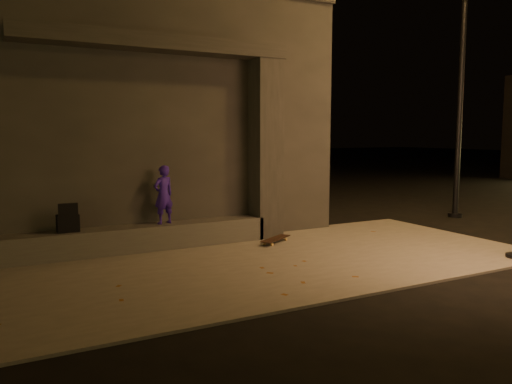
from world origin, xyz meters
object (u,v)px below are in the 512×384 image
column (266,150)px  skateboard (275,239)px  backpack (68,222)px  skateboarder (164,195)px

column → skateboard: (-0.14, -0.65, -1.72)m
column → backpack: (-3.87, 0.00, -1.18)m
skateboarder → column: bearing=163.5°
column → skateboard: column is taller
backpack → skateboard: backpack is taller
column → backpack: bearing=180.0°
backpack → skateboard: bearing=-11.1°
skateboarder → skateboard: (2.04, -0.65, -0.92)m
column → skateboard: bearing=-101.9°
backpack → skateboard: (3.73, -0.65, -0.55)m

